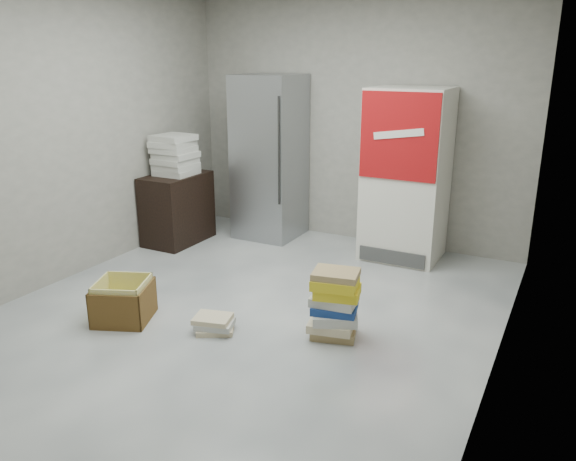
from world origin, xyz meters
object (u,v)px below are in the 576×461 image
(steel_fridge, at_px, (270,158))
(phonebook_stack_main, at_px, (335,304))
(coke_cooler, at_px, (406,175))
(cardboard_box, at_px, (124,304))
(wood_shelf, at_px, (177,208))

(steel_fridge, bearing_deg, phonebook_stack_main, -49.85)
(coke_cooler, height_order, cardboard_box, coke_cooler)
(steel_fridge, xyz_separation_m, coke_cooler, (1.65, -0.01, -0.05))
(steel_fridge, distance_m, cardboard_box, 2.71)
(coke_cooler, relative_size, phonebook_stack_main, 3.25)
(phonebook_stack_main, xyz_separation_m, cardboard_box, (-1.66, -0.54, -0.13))
(coke_cooler, relative_size, cardboard_box, 3.18)
(wood_shelf, xyz_separation_m, phonebook_stack_main, (2.56, -1.32, -0.12))
(coke_cooler, distance_m, cardboard_box, 3.12)
(wood_shelf, height_order, cardboard_box, wood_shelf)
(steel_fridge, height_order, coke_cooler, steel_fridge)
(wood_shelf, bearing_deg, coke_cooler, 16.28)
(steel_fridge, height_order, phonebook_stack_main, steel_fridge)
(steel_fridge, xyz_separation_m, cardboard_box, (0.06, -2.58, -0.81))
(wood_shelf, distance_m, cardboard_box, 2.07)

